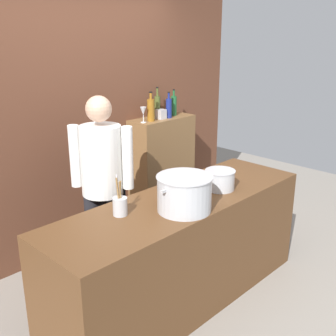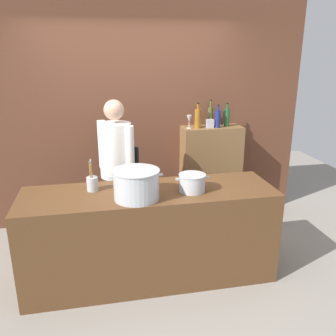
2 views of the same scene
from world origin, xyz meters
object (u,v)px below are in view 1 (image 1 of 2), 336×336
utensil_crock (120,205)px  spice_tin_silver (161,114)px  stockpot_small (220,180)px  wine_bottle_cobalt (169,108)px  wine_bottle_amber (151,110)px  wine_bottle_green (174,105)px  wine_glass_wide (143,112)px  chef (102,179)px  wine_bottle_olive (157,106)px  stockpot_large (184,193)px

utensil_crock → spice_tin_silver: 1.80m
stockpot_small → wine_bottle_cobalt: bearing=61.9°
wine_bottle_amber → spice_tin_silver: size_ratio=3.04×
wine_bottle_green → wine_glass_wide: wine_bottle_green is taller
chef → utensil_crock: chef is taller
utensil_crock → wine_bottle_green: wine_bottle_green is taller
wine_bottle_olive → wine_bottle_green: (0.20, -0.06, -0.01)m
wine_bottle_cobalt → spice_tin_silver: wine_bottle_cobalt is taller
stockpot_large → wine_bottle_olive: bearing=51.7°
wine_bottle_cobalt → wine_bottle_amber: size_ratio=0.92×
stockpot_large → wine_bottle_green: 1.89m
stockpot_large → spice_tin_silver: (1.07, 1.31, 0.25)m
chef → stockpot_small: (0.64, -0.73, 0.02)m
chef → spice_tin_silver: chef is taller
chef → wine_bottle_amber: (1.03, 0.49, 0.38)m
stockpot_large → wine_bottle_olive: wine_bottle_olive is taller
stockpot_large → wine_bottle_amber: bearing=55.0°
stockpot_large → stockpot_small: size_ratio=1.49×
wine_bottle_cobalt → chef: bearing=-159.7°
wine_bottle_cobalt → utensil_crock: bearing=-146.7°
wine_bottle_amber → spice_tin_silver: wine_bottle_amber is taller
stockpot_small → utensil_crock: (-0.89, 0.20, -0.01)m
wine_bottle_olive → wine_bottle_cobalt: (0.06, -0.12, -0.01)m
stockpot_small → chef: bearing=131.0°
wine_bottle_olive → stockpot_small: bearing=-113.9°
wine_bottle_green → wine_bottle_amber: wine_bottle_amber is taller
utensil_crock → wine_bottle_cobalt: 1.88m
stockpot_small → wine_bottle_green: size_ratio=1.07×
stockpot_large → wine_bottle_green: bearing=45.8°
wine_bottle_amber → utensil_crock: bearing=-141.3°
wine_bottle_olive → spice_tin_silver: 0.13m
wine_bottle_olive → spice_tin_silver: size_ratio=3.24×
wine_bottle_cobalt → stockpot_large: bearing=-132.2°
stockpot_large → utensil_crock: utensil_crock is taller
wine_bottle_green → spice_tin_silver: 0.25m
utensil_crock → wine_bottle_cobalt: wine_bottle_cobalt is taller
stockpot_small → spice_tin_silver: size_ratio=3.06×
wine_bottle_amber → spice_tin_silver: 0.17m
wine_glass_wide → spice_tin_silver: bearing=0.5°
spice_tin_silver → utensil_crock: bearing=-144.3°
wine_glass_wide → wine_bottle_olive: bearing=18.1°
spice_tin_silver → wine_bottle_olive: bearing=67.3°
chef → stockpot_large: size_ratio=3.58×
stockpot_large → wine_bottle_cobalt: bearing=47.8°
utensil_crock → spice_tin_silver: spice_tin_silver is taller
stockpot_small → wine_glass_wide: size_ratio=1.91×
chef → stockpot_small: size_ratio=5.33×
utensil_crock → wine_bottle_olive: size_ratio=0.91×
wine_bottle_amber → wine_bottle_cobalt: bearing=-4.6°
wine_bottle_cobalt → stockpot_small: bearing=-118.1°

